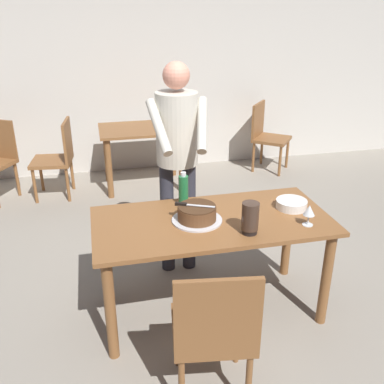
% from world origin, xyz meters
% --- Properties ---
extents(ground_plane, '(14.00, 14.00, 0.00)m').
position_xyz_m(ground_plane, '(0.00, 0.00, 0.00)').
color(ground_plane, gray).
extents(back_wall, '(10.00, 0.12, 2.70)m').
position_xyz_m(back_wall, '(0.00, 3.20, 1.35)').
color(back_wall, beige).
rests_on(back_wall, ground_plane).
extents(main_dining_table, '(1.61, 0.77, 0.75)m').
position_xyz_m(main_dining_table, '(0.00, 0.00, 0.63)').
color(main_dining_table, brown).
rests_on(main_dining_table, ground_plane).
extents(cake_on_platter, '(0.34, 0.34, 0.11)m').
position_xyz_m(cake_on_platter, '(-0.11, -0.00, 0.80)').
color(cake_on_platter, silver).
rests_on(cake_on_platter, main_dining_table).
extents(cake_knife, '(0.25, 0.13, 0.02)m').
position_xyz_m(cake_knife, '(-0.17, 0.03, 0.87)').
color(cake_knife, silver).
rests_on(cake_knife, cake_on_platter).
extents(plate_stack, '(0.22, 0.22, 0.06)m').
position_xyz_m(plate_stack, '(0.60, 0.04, 0.78)').
color(plate_stack, white).
rests_on(plate_stack, main_dining_table).
extents(wine_glass_near, '(0.08, 0.08, 0.14)m').
position_xyz_m(wine_glass_near, '(0.59, -0.22, 0.85)').
color(wine_glass_near, silver).
rests_on(wine_glass_near, main_dining_table).
extents(water_bottle, '(0.07, 0.07, 0.25)m').
position_xyz_m(water_bottle, '(-0.14, 0.28, 0.86)').
color(water_bottle, '#1E6B38').
rests_on(water_bottle, main_dining_table).
extents(hurricane_lamp, '(0.11, 0.11, 0.21)m').
position_xyz_m(hurricane_lamp, '(0.18, -0.24, 0.86)').
color(hurricane_lamp, black).
rests_on(hurricane_lamp, main_dining_table).
extents(person_cutting_cake, '(0.47, 0.56, 1.72)m').
position_xyz_m(person_cutting_cake, '(-0.12, 0.60, 1.08)').
color(person_cutting_cake, '#2D2D38').
rests_on(person_cutting_cake, ground_plane).
extents(chair_near_side, '(0.50, 0.50, 0.90)m').
position_xyz_m(chair_near_side, '(-0.20, -0.76, 0.49)').
color(chair_near_side, brown).
rests_on(chair_near_side, ground_plane).
extents(background_table, '(1.00, 0.70, 0.74)m').
position_xyz_m(background_table, '(-0.17, 2.50, 0.58)').
color(background_table, brown).
rests_on(background_table, ground_plane).
extents(background_chair_0, '(0.62, 0.62, 0.90)m').
position_xyz_m(background_chair_0, '(1.52, 2.72, 0.49)').
color(background_chair_0, brown).
rests_on(background_chair_0, ground_plane).
extents(background_chair_1, '(0.49, 0.49, 0.90)m').
position_xyz_m(background_chair_1, '(-1.16, 2.41, 0.49)').
color(background_chair_1, brown).
rests_on(background_chair_1, ground_plane).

